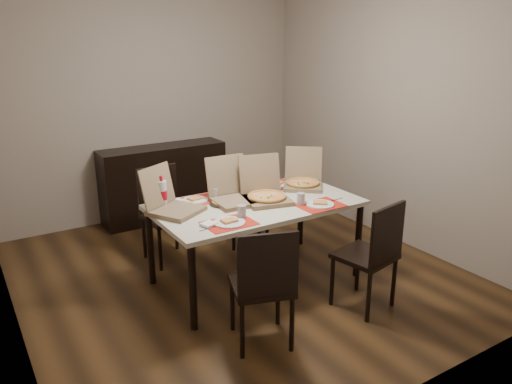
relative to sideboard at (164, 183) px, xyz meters
The scene contains 20 objects.
ground 1.84m from the sideboard, 90.00° to the right, with size 3.80×4.00×0.02m, color #462C15.
room_walls 1.86m from the sideboard, 90.00° to the right, with size 3.84×4.02×2.62m.
sideboard is the anchor object (origin of this frame).
dining_table 1.99m from the sideboard, 87.55° to the right, with size 1.80×1.00×0.75m.
chair_near_left 2.91m from the sideboard, 98.28° to the right, with size 0.53×0.53×0.93m.
chair_near_right 2.97m from the sideboard, 78.23° to the right, with size 0.49×0.49×0.93m.
chair_far_left 1.16m from the sideboard, 112.09° to the right, with size 0.45×0.45×0.93m.
chair_far_right 1.22m from the sideboard, 66.60° to the right, with size 0.54×0.54×0.93m.
setting_near_left 2.32m from the sideboard, 98.62° to the right, with size 0.47×0.30×0.11m.
setting_near_right 2.37m from the sideboard, 78.12° to the right, with size 0.50×0.30×0.11m.
setting_far_left 1.71m from the sideboard, 101.22° to the right, with size 0.49×0.30×0.11m.
setting_far_right 1.76m from the sideboard, 73.41° to the right, with size 0.48×0.30×0.11m.
napkin_loose 2.03m from the sideboard, 87.45° to the right, with size 0.12×0.11×0.02m, color white.
pizza_box_center 2.01m from the sideboard, 84.64° to the right, with size 0.47×0.50×0.39m.
pizza_box_right 1.98m from the sideboard, 68.00° to the right, with size 0.53×0.54×0.36m.
pizza_box_left 1.94m from the sideboard, 109.56° to the right, with size 0.53×0.55×0.38m.
pizza_box_extra 1.88m from the sideboard, 92.10° to the right, with size 0.40×0.44×0.39m.
faina_plate 1.89m from the sideboard, 95.19° to the right, with size 0.27×0.27×0.03m.
dip_bowl 1.83m from the sideboard, 85.40° to the right, with size 0.11×0.11×0.03m, color white.
soda_bottle 1.82m from the sideboard, 111.95° to the right, with size 0.09×0.09×0.28m.
Camera 1 is at (-2.13, -3.73, 2.19)m, focal length 35.00 mm.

